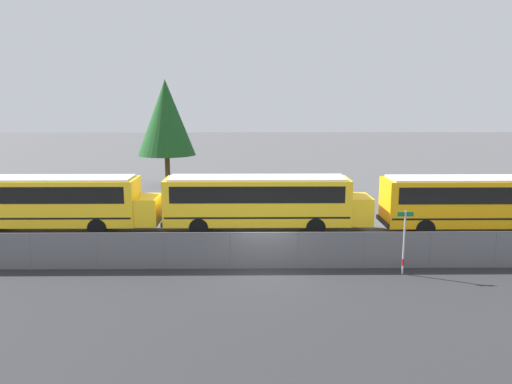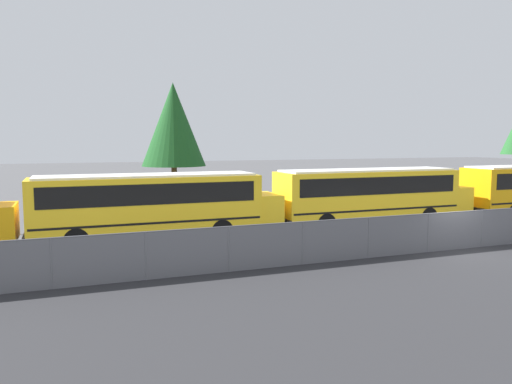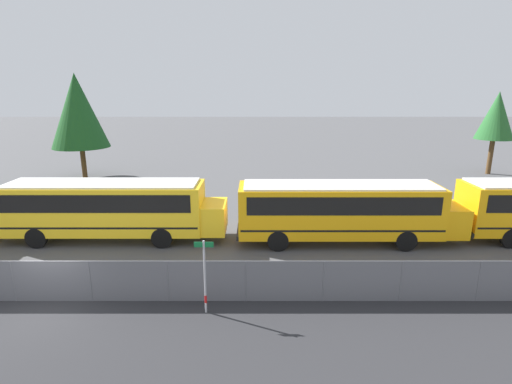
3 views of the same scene
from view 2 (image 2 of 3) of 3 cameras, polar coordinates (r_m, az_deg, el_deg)
ground_plane at (r=23.97m, az=21.75°, el=-6.13°), size 200.00×200.00×0.00m
fence at (r=23.80m, az=21.84°, el=-4.07°), size 99.47×0.07×1.71m
school_bus_2 at (r=24.13m, az=-11.62°, el=-1.07°), size 11.93×2.60×3.24m
school_bus_3 at (r=28.75m, az=13.07°, el=-0.01°), size 11.93×2.60×3.24m
tree_0 at (r=40.03m, az=-9.42°, el=7.60°), size 5.02×5.02×9.36m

